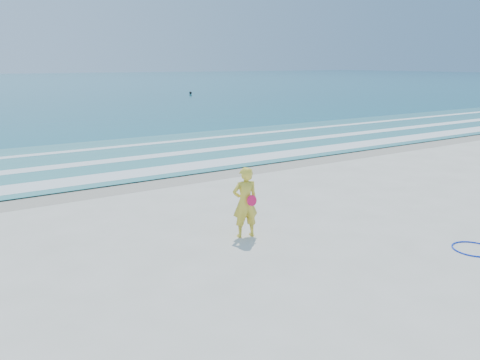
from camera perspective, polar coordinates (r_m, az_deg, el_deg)
ground at (r=10.80m, az=12.22°, el=-9.46°), size 400.00×400.00×0.00m
wet_sand at (r=17.96m, az=-8.28°, el=0.24°), size 400.00×2.40×0.00m
shallow at (r=22.51m, az=-13.58°, el=2.92°), size 400.00×10.00×0.01m
foam_near at (r=19.11m, az=-9.90°, el=1.18°), size 400.00×1.40×0.01m
foam_mid at (r=21.76m, az=-12.88°, el=2.61°), size 400.00×0.90×0.01m
foam_far at (r=24.85m, az=-15.49°, el=3.85°), size 400.00×0.60×0.01m
hoop at (r=12.37m, az=26.57°, el=-7.53°), size 1.18×1.18×0.03m
buoy at (r=65.87m, az=-6.05°, el=10.53°), size 0.37×0.37×0.37m
woman at (r=11.61m, az=0.63°, el=-2.73°), size 0.73×0.56×1.80m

